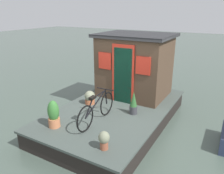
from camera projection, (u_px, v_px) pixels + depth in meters
ground_plane at (115, 123)px, 6.80m from camera, size 60.00×60.00×0.00m
houseboat_deck at (115, 115)px, 6.72m from camera, size 4.82×2.87×0.51m
houseboat_cabin at (135, 65)px, 7.36m from camera, size 1.87×2.32×2.03m
bicycle at (97, 109)px, 5.65m from camera, size 1.66×0.50×0.78m
potted_plant_lavender at (104, 139)px, 4.59m from camera, size 0.24×0.24×0.40m
potted_plant_succulent at (90, 97)px, 6.82m from camera, size 0.32×0.32×0.42m
potted_plant_fern at (54, 115)px, 5.44m from camera, size 0.28×0.28×0.70m
potted_plant_geranium at (134, 103)px, 6.14m from camera, size 0.22×0.22×0.66m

